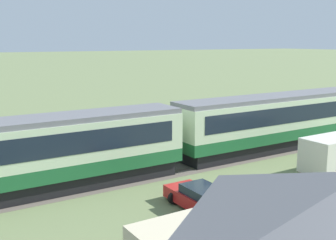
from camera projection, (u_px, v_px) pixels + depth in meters
name	position (u px, v px, depth m)	size (l,w,h in m)	color
passenger_train	(287.00, 118.00, 32.62)	(100.26, 3.02, 4.17)	#1E6033
railway_track	(327.00, 139.00, 35.65)	(150.02, 3.60, 0.04)	#665B51
parked_car_red	(203.00, 199.00, 20.54)	(2.15, 4.57, 1.21)	red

